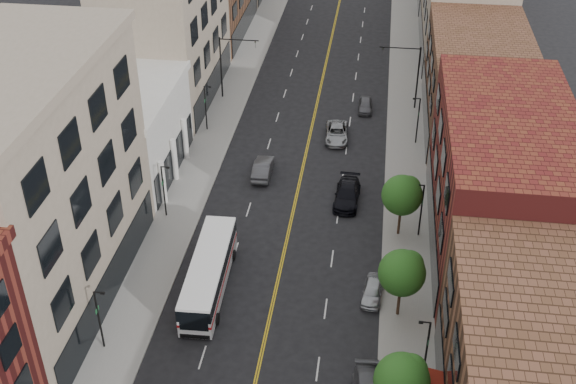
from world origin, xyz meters
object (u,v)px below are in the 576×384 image
at_px(car_parked_far, 373,291).
at_px(car_lane_c, 365,105).
at_px(car_lane_b, 337,133).
at_px(city_bus, 209,272).
at_px(car_lane_a, 347,194).
at_px(car_lane_behind, 263,168).

relative_size(car_parked_far, car_lane_c, 1.01).
relative_size(car_lane_b, car_lane_c, 1.36).
height_order(city_bus, car_lane_b, city_bus).
xyz_separation_m(city_bus, car_lane_c, (10.54, 31.85, -1.04)).
height_order(car_lane_a, car_lane_c, car_lane_a).
bearing_deg(car_lane_a, car_lane_c, 89.64).
distance_m(car_lane_behind, car_lane_c, 17.56).
relative_size(city_bus, car_parked_far, 3.02).
relative_size(car_lane_behind, car_lane_c, 1.25).
bearing_deg(city_bus, car_lane_a, 52.20).
relative_size(car_lane_behind, car_lane_b, 0.92).
bearing_deg(car_lane_a, city_bus, -123.59).
xyz_separation_m(car_lane_behind, car_lane_a, (8.30, -3.48, 0.01)).
bearing_deg(car_lane_b, car_lane_behind, -132.79).
bearing_deg(car_lane_b, car_parked_far, -83.14).
bearing_deg(car_lane_b, car_lane_a, -84.87).
bearing_deg(car_lane_a, car_parked_far, -75.48).
xyz_separation_m(city_bus, car_lane_behind, (1.39, 16.87, -0.91)).
bearing_deg(car_lane_a, car_lane_behind, 159.56).
xyz_separation_m(car_lane_a, car_lane_c, (0.85, 18.46, -0.15)).
xyz_separation_m(car_parked_far, car_lane_c, (-1.90, 31.17, -0.00)).
xyz_separation_m(car_parked_far, car_lane_b, (-4.56, 24.20, 0.07)).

